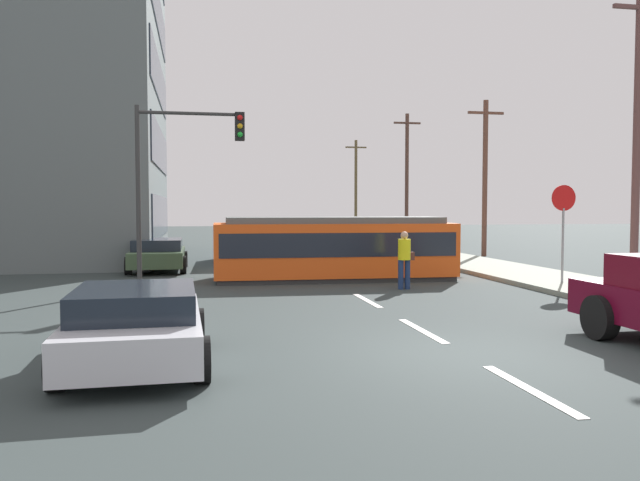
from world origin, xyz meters
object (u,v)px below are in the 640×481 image
(streetcar_tram, at_px, (334,247))
(parked_sedan_mid, at_px, (158,254))
(stop_sign, at_px, (563,213))
(parked_sedan_near, at_px, (136,324))
(utility_pole_near, at_px, (637,131))
(utility_pole_far, at_px, (407,176))
(city_bus, at_px, (259,237))
(traffic_light_mast, at_px, (181,161))
(utility_pole_distant, at_px, (356,186))
(pedestrian_crossing, at_px, (404,257))
(utility_pole_mid, at_px, (485,175))

(streetcar_tram, bearing_deg, parked_sedan_mid, 145.73)
(parked_sedan_mid, relative_size, stop_sign, 1.47)
(parked_sedan_near, relative_size, utility_pole_near, 0.45)
(parked_sedan_near, xyz_separation_m, utility_pole_far, (14.44, 30.06, 3.77))
(city_bus, bearing_deg, traffic_light_mast, -110.26)
(city_bus, bearing_deg, parked_sedan_near, -101.28)
(streetcar_tram, xyz_separation_m, utility_pole_near, (8.80, -3.00, 3.62))
(parked_sedan_mid, relative_size, utility_pole_near, 0.47)
(streetcar_tram, xyz_separation_m, city_bus, (-1.73, 7.37, -0.01))
(parked_sedan_near, relative_size, stop_sign, 1.40)
(parked_sedan_near, bearing_deg, utility_pole_distant, 71.56)
(utility_pole_far, bearing_deg, streetcar_tram, -115.08)
(stop_sign, bearing_deg, city_bus, 126.72)
(traffic_light_mast, xyz_separation_m, utility_pole_far, (13.98, 20.57, 0.66))
(stop_sign, bearing_deg, utility_pole_distant, 85.65)
(utility_pole_near, height_order, utility_pole_distant, utility_pole_near)
(pedestrian_crossing, distance_m, stop_sign, 4.92)
(parked_sedan_mid, bearing_deg, city_bus, 39.88)
(utility_pole_far, height_order, utility_pole_distant, utility_pole_far)
(utility_pole_near, xyz_separation_m, utility_pole_mid, (0.41, 11.22, -0.77))
(utility_pole_near, xyz_separation_m, utility_pole_distant, (0.09, 35.06, -0.50))
(parked_sedan_near, xyz_separation_m, parked_sedan_mid, (-0.51, 14.50, 0.00))
(traffic_light_mast, bearing_deg, parked_sedan_near, -92.81)
(streetcar_tram, distance_m, pedestrian_crossing, 3.19)
(streetcar_tram, height_order, parked_sedan_near, streetcar_tram)
(parked_sedan_mid, bearing_deg, streetcar_tram, -34.27)
(streetcar_tram, bearing_deg, traffic_light_mast, -167.81)
(parked_sedan_mid, xyz_separation_m, traffic_light_mast, (0.97, -5.01, 3.11))
(streetcar_tram, distance_m, utility_pole_near, 9.98)
(parked_sedan_mid, height_order, stop_sign, stop_sign)
(city_bus, height_order, utility_pole_far, utility_pole_far)
(parked_sedan_near, bearing_deg, stop_sign, 32.21)
(pedestrian_crossing, relative_size, utility_pole_distant, 0.21)
(streetcar_tram, bearing_deg, utility_pole_far, 64.92)
(parked_sedan_mid, relative_size, utility_pole_distant, 0.53)
(stop_sign, distance_m, utility_pole_distant, 35.50)
(utility_pole_near, bearing_deg, traffic_light_mast, 171.85)
(city_bus, xyz_separation_m, utility_pole_mid, (10.95, 0.85, 2.86))
(utility_pole_near, bearing_deg, parked_sedan_near, -151.90)
(stop_sign, bearing_deg, utility_pole_near, 6.16)
(streetcar_tram, distance_m, utility_pole_mid, 12.67)
(pedestrian_crossing, relative_size, utility_pole_far, 0.20)
(pedestrian_crossing, height_order, parked_sedan_mid, pedestrian_crossing)
(streetcar_tram, distance_m, city_bus, 7.57)
(city_bus, distance_m, utility_pole_near, 15.22)
(utility_pole_near, bearing_deg, city_bus, 135.46)
(parked_sedan_near, height_order, traffic_light_mast, traffic_light_mast)
(streetcar_tram, height_order, traffic_light_mast, traffic_light_mast)
(traffic_light_mast, height_order, utility_pole_mid, utility_pole_mid)
(traffic_light_mast, bearing_deg, utility_pole_far, 55.80)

